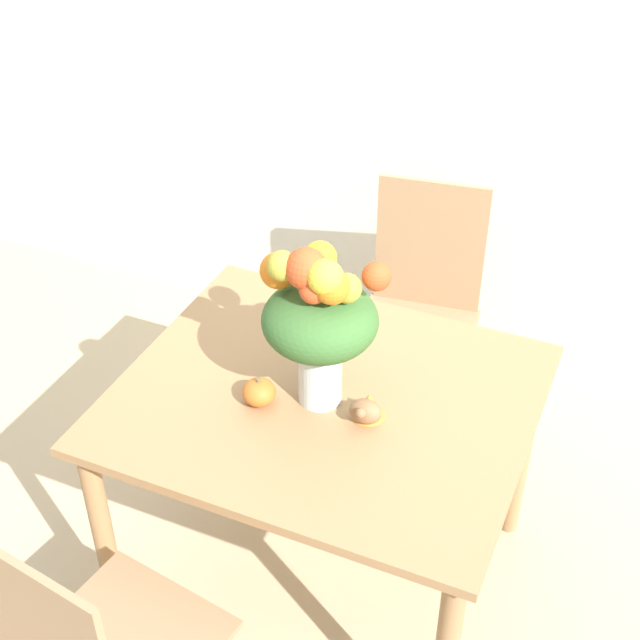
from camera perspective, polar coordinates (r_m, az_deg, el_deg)
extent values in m
plane|color=tan|center=(3.05, 0.28, -15.68)|extent=(12.00, 12.00, 0.00)
cube|color=silver|center=(3.31, 9.81, 17.15)|extent=(8.00, 0.06, 2.70)
cube|color=#9E754C|center=(2.51, 0.33, -5.01)|extent=(1.14, 0.97, 0.03)
cylinder|color=#9E754C|center=(2.72, -13.63, -13.53)|extent=(0.06, 0.06, 0.73)
cylinder|color=#9E754C|center=(3.22, -5.06, -3.19)|extent=(0.06, 0.06, 0.73)
cylinder|color=#9E754C|center=(2.97, 12.80, -8.08)|extent=(0.06, 0.06, 0.73)
cylinder|color=silver|center=(2.41, 0.00, -3.17)|extent=(0.12, 0.12, 0.21)
cylinder|color=silver|center=(2.45, 0.00, -4.28)|extent=(0.11, 0.11, 0.08)
cylinder|color=#38662D|center=(2.38, 0.53, -2.56)|extent=(0.00, 0.00, 0.27)
cylinder|color=#38662D|center=(2.40, 0.38, -2.15)|extent=(0.00, 0.01, 0.27)
cylinder|color=#38662D|center=(2.41, -0.29, -2.11)|extent=(0.00, 0.01, 0.27)
cylinder|color=#38662D|center=(2.38, -0.57, -2.49)|extent=(0.00, 0.01, 0.27)
cylinder|color=#38662D|center=(2.37, -0.06, -2.77)|extent=(0.00, 0.01, 0.27)
ellipsoid|color=#38662D|center=(2.31, 0.00, 0.00)|extent=(0.31, 0.31, 0.18)
sphere|color=orange|center=(2.28, -2.69, 3.18)|extent=(0.10, 0.10, 0.10)
sphere|color=yellow|center=(2.16, 0.35, 2.76)|extent=(0.09, 0.09, 0.09)
sphere|color=yellow|center=(2.31, 0.01, 4.02)|extent=(0.09, 0.09, 0.09)
sphere|color=#D64C23|center=(2.20, -0.87, 3.31)|extent=(0.11, 0.11, 0.11)
sphere|color=orange|center=(2.18, 0.77, 2.13)|extent=(0.09, 0.09, 0.09)
sphere|color=#D64C23|center=(2.25, 3.64, 2.80)|extent=(0.08, 0.08, 0.08)
sphere|color=#AD9E33|center=(2.21, 1.71, 2.05)|extent=(0.08, 0.08, 0.08)
sphere|color=#AD9E33|center=(2.21, -2.44, 3.47)|extent=(0.08, 0.08, 0.08)
sphere|color=#D64C23|center=(2.20, -0.51, 1.99)|extent=(0.07, 0.07, 0.07)
ellipsoid|color=orange|center=(2.45, -3.92, -4.63)|extent=(0.09, 0.09, 0.07)
cylinder|color=brown|center=(2.42, -3.96, -3.91)|extent=(0.01, 0.01, 0.02)
ellipsoid|color=#936642|center=(2.39, 2.93, -5.86)|extent=(0.09, 0.07, 0.07)
cone|color=orange|center=(2.41, 3.14, -5.46)|extent=(0.09, 0.09, 0.07)
sphere|color=#936642|center=(2.35, 2.62, -5.97)|extent=(0.03, 0.03, 0.03)
cube|color=#9E7A56|center=(3.25, 6.07, -0.96)|extent=(0.47, 0.47, 0.02)
cylinder|color=#9E7A56|center=(3.29, 2.33, -5.36)|extent=(0.04, 0.04, 0.44)
cylinder|color=#9E7A56|center=(3.25, 8.19, -6.41)|extent=(0.04, 0.04, 0.44)
cylinder|color=#9E7A56|center=(3.55, 3.69, -1.87)|extent=(0.04, 0.04, 0.44)
cylinder|color=#9E7A56|center=(3.51, 9.11, -2.80)|extent=(0.04, 0.04, 0.44)
cube|color=#9E7A56|center=(3.27, 7.05, 4.80)|extent=(0.40, 0.07, 0.51)
cylinder|color=#9E7A56|center=(2.71, -12.03, -18.33)|extent=(0.04, 0.04, 0.44)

